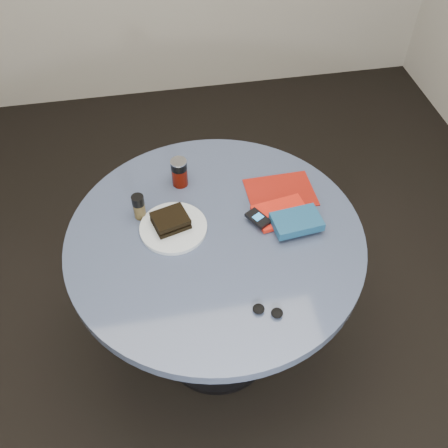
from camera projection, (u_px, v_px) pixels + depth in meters
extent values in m
plane|color=black|center=(217.00, 343.00, 2.23)|extent=(4.00, 4.00, 0.00)
cylinder|color=black|center=(217.00, 341.00, 2.22)|extent=(0.48, 0.48, 0.03)
cylinder|color=black|center=(216.00, 297.00, 1.95)|extent=(0.11, 0.11, 0.68)
cylinder|color=#3D4965|center=(215.00, 239.00, 1.68)|extent=(1.00, 1.00, 0.04)
cylinder|color=white|center=(173.00, 228.00, 1.67)|extent=(0.30, 0.30, 0.01)
cube|color=black|center=(171.00, 223.00, 1.67)|extent=(0.13, 0.12, 0.02)
cube|color=#302112|center=(171.00, 220.00, 1.66)|extent=(0.12, 0.11, 0.01)
cube|color=black|center=(170.00, 218.00, 1.65)|extent=(0.13, 0.12, 0.02)
cylinder|color=#570E04|center=(180.00, 176.00, 1.80)|extent=(0.07, 0.07, 0.07)
cylinder|color=black|center=(179.00, 165.00, 1.76)|extent=(0.07, 0.07, 0.03)
cylinder|color=silver|center=(178.00, 162.00, 1.74)|extent=(0.07, 0.07, 0.01)
cylinder|color=brown|center=(140.00, 210.00, 1.69)|extent=(0.05, 0.05, 0.06)
cylinder|color=black|center=(138.00, 200.00, 1.66)|extent=(0.05, 0.05, 0.03)
cube|color=maroon|center=(280.00, 192.00, 1.79)|extent=(0.24, 0.19, 0.00)
cube|color=red|center=(281.00, 213.00, 1.71)|extent=(0.20, 0.15, 0.02)
cube|color=navy|center=(297.00, 222.00, 1.65)|extent=(0.17, 0.12, 0.03)
cube|color=black|center=(258.00, 218.00, 1.68)|extent=(0.08, 0.10, 0.01)
cube|color=#277BC3|center=(258.00, 217.00, 1.67)|extent=(0.04, 0.04, 0.00)
ellipsoid|color=black|center=(259.00, 309.00, 1.46)|extent=(0.05, 0.05, 0.02)
ellipsoid|color=black|center=(277.00, 313.00, 1.45)|extent=(0.05, 0.05, 0.02)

